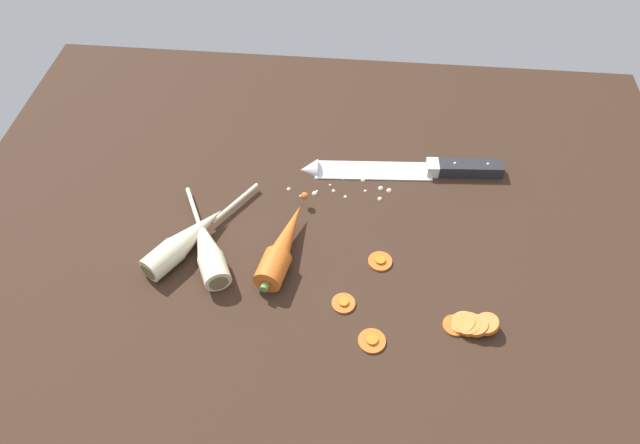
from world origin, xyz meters
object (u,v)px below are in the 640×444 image
at_px(whole_carrot, 283,246).
at_px(carrot_slice_stray_near, 343,303).
at_px(parsnip_front, 207,248).
at_px(parsnip_mid_left, 186,240).
at_px(carrot_slice_stack, 470,324).
at_px(carrot_slice_stray_mid, 380,261).
at_px(carrot_slice_stray_far, 372,340).
at_px(chefs_knife, 398,169).

bearing_deg(whole_carrot, carrot_slice_stray_near, -39.45).
relative_size(parsnip_front, parsnip_mid_left, 0.94).
height_order(parsnip_front, carrot_slice_stack, parsnip_front).
relative_size(carrot_slice_stray_near, carrot_slice_stray_mid, 0.93).
bearing_deg(parsnip_front, carrot_slice_stray_far, -26.01).
relative_size(parsnip_mid_left, carrot_slice_stray_near, 6.19).
bearing_deg(carrot_slice_stray_far, carrot_slice_stray_near, 126.92).
height_order(parsnip_front, carrot_slice_stray_near, parsnip_front).
distance_m(chefs_knife, carrot_slice_stray_near, 0.29).
xyz_separation_m(whole_carrot, carrot_slice_stray_near, (0.10, -0.08, -0.02)).
relative_size(parsnip_front, carrot_slice_stray_far, 5.18).
bearing_deg(carrot_slice_stack, whole_carrot, 159.49).
bearing_deg(carrot_slice_stray_mid, whole_carrot, 179.81).
bearing_deg(whole_carrot, carrot_slice_stack, -20.51).
bearing_deg(carrot_slice_stray_mid, carrot_slice_stray_far, -93.16).
relative_size(whole_carrot, carrot_slice_stray_near, 5.70).
distance_m(parsnip_mid_left, carrot_slice_stack, 0.43).
xyz_separation_m(carrot_slice_stray_mid, carrot_slice_stray_far, (-0.01, -0.14, 0.00)).
height_order(whole_carrot, carrot_slice_stack, whole_carrot).
relative_size(chefs_knife, carrot_slice_stray_far, 9.12).
distance_m(carrot_slice_stack, carrot_slice_stray_far, 0.14).
bearing_deg(parsnip_front, carrot_slice_stack, -12.92).
distance_m(whole_carrot, carrot_slice_stray_near, 0.13).
xyz_separation_m(whole_carrot, carrot_slice_stray_far, (0.14, -0.14, -0.02)).
bearing_deg(chefs_knife, parsnip_mid_left, -148.23).
distance_m(carrot_slice_stray_near, carrot_slice_stray_far, 0.07).
bearing_deg(parsnip_front, carrot_slice_stray_mid, 2.92).
bearing_deg(carrot_slice_stack, parsnip_front, 167.08).
relative_size(parsnip_front, carrot_slice_stray_mid, 5.41).
relative_size(parsnip_mid_left, carrot_slice_stray_far, 5.52).
xyz_separation_m(chefs_knife, carrot_slice_stray_near, (-0.08, -0.28, -0.00)).
bearing_deg(carrot_slice_stray_near, whole_carrot, 140.55).
bearing_deg(carrot_slice_stack, carrot_slice_stray_mid, 140.98).
bearing_deg(parsnip_mid_left, carrot_slice_stray_near, -17.95).
height_order(whole_carrot, carrot_slice_stray_near, whole_carrot).
xyz_separation_m(chefs_knife, carrot_slice_stray_mid, (-0.03, -0.20, -0.00)).
relative_size(carrot_slice_stray_mid, carrot_slice_stray_far, 0.96).
height_order(whole_carrot, parsnip_mid_left, whole_carrot).
relative_size(carrot_slice_stray_near, carrot_slice_stray_far, 0.89).
relative_size(chefs_knife, parsnip_mid_left, 1.65).
xyz_separation_m(parsnip_front, carrot_slice_stack, (0.39, -0.09, -0.01)).
bearing_deg(carrot_slice_stray_far, chefs_knife, 84.36).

